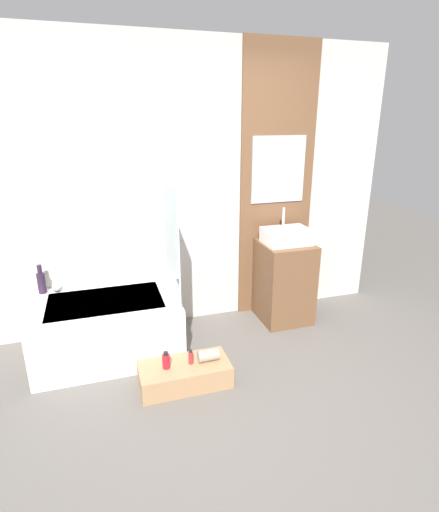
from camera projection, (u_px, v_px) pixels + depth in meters
The scene contains 13 objects.
ground_plane at pixel (230, 425), 2.64m from camera, with size 12.00×12.00×0.00m, color #605B56.
wall_tiled_back at pixel (176, 190), 3.64m from camera, with size 4.20×0.06×2.60m, color beige.
wall_wood_accent at pixel (277, 185), 3.87m from camera, with size 0.75×0.04×2.60m.
bathtub at pixel (108, 327), 3.38m from camera, with size 1.18×0.80×0.50m.
glass_shower_screen at pixel (171, 242), 3.24m from camera, with size 0.01×0.61×0.95m, color silver.
wooden_step_bench at pixel (185, 374), 3.02m from camera, with size 0.68×0.33×0.17m, color #A87F56.
vanity_cabinet at pixel (284, 282), 3.93m from camera, with size 0.47×0.49×0.79m, color brown.
sink at pixel (287, 236), 3.78m from camera, with size 0.43×0.32×0.33m.
vase_tall_dark at pixel (41, 282), 3.41m from camera, with size 0.07×0.07×0.25m.
vase_round_light at pixel (57, 287), 3.45m from camera, with size 0.09×0.09×0.09m, color silver.
bottle_soap_primary at pixel (166, 361), 2.94m from camera, with size 0.06×0.06×0.13m.
bottle_soap_secondary at pixel (191, 357), 2.99m from camera, with size 0.04×0.04×0.12m.
towel_roll at pixel (208, 355), 3.03m from camera, with size 0.09×0.09×0.16m, color gray.
Camera 1 is at (-0.71, -2.01, 1.93)m, focal length 28.00 mm.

